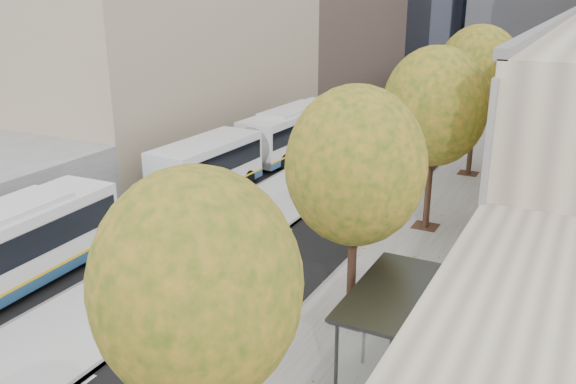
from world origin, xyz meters
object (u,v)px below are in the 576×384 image
Objects in this scene: bus_shelter at (396,305)px; bus_far at (261,144)px; distant_car at (405,86)px; cyclist at (233,326)px.

bus_shelter is 20.28m from bus_far.
bus_far reaches higher than bus_shelter.
distant_car is at bearing 106.69° from bus_shelter.
cyclist is 46.79m from distant_car.
bus_far is 18.61m from cyclist.
distant_car is (-0.39, 29.39, -0.87)m from bus_far.
bus_far is at bearing -104.42° from distant_car.
cyclist is (-4.57, -1.05, -1.36)m from bus_shelter.
bus_far reaches higher than cyclist.
bus_shelter reaches higher than distant_car.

